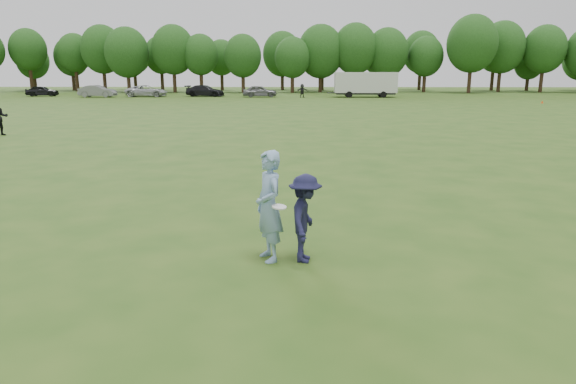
% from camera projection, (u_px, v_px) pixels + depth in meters
% --- Properties ---
extents(ground, '(200.00, 200.00, 0.00)m').
position_uv_depth(ground, '(335.00, 267.00, 9.49)').
color(ground, '#274A15').
rests_on(ground, ground).
extents(thrower, '(0.78, 0.91, 2.11)m').
position_uv_depth(thrower, '(269.00, 206.00, 9.61)').
color(thrower, '#81A3C8').
rests_on(thrower, ground).
extents(defender, '(0.77, 1.16, 1.68)m').
position_uv_depth(defender, '(305.00, 218.00, 9.60)').
color(defender, '#191A38').
rests_on(defender, ground).
extents(player_far_d, '(1.69, 1.13, 1.75)m').
position_uv_depth(player_far_d, '(302.00, 91.00, 66.22)').
color(player_far_d, black).
rests_on(player_far_d, ground).
extents(car_a, '(4.32, 2.17, 1.41)m').
position_uv_depth(car_a, '(42.00, 91.00, 69.47)').
color(car_a, black).
rests_on(car_a, ground).
extents(car_b, '(4.76, 1.74, 1.56)m').
position_uv_depth(car_b, '(97.00, 91.00, 66.96)').
color(car_b, slate).
rests_on(car_b, ground).
extents(car_c, '(5.51, 2.72, 1.50)m').
position_uv_depth(car_c, '(147.00, 91.00, 68.14)').
color(car_c, '#B6B7BB').
rests_on(car_c, ground).
extents(car_d, '(5.41, 2.79, 1.50)m').
position_uv_depth(car_d, '(205.00, 91.00, 68.86)').
color(car_d, black).
rests_on(car_d, ground).
extents(car_e, '(4.67, 2.28, 1.53)m').
position_uv_depth(car_e, '(260.00, 91.00, 67.31)').
color(car_e, slate).
rests_on(car_e, ground).
extents(field_cone, '(0.28, 0.28, 0.30)m').
position_uv_depth(field_cone, '(542.00, 102.00, 55.16)').
color(field_cone, '#DF400B').
rests_on(field_cone, ground).
extents(disc_in_play, '(0.32, 0.32, 0.07)m').
position_uv_depth(disc_in_play, '(279.00, 207.00, 9.28)').
color(disc_in_play, white).
rests_on(disc_in_play, ground).
extents(cargo_trailer, '(9.00, 2.75, 3.20)m').
position_uv_depth(cargo_trailer, '(365.00, 83.00, 66.88)').
color(cargo_trailer, silver).
rests_on(cargo_trailer, ground).
extents(treeline, '(130.35, 18.39, 11.74)m').
position_uv_depth(treeline, '(320.00, 52.00, 82.75)').
color(treeline, '#332114').
rests_on(treeline, ground).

